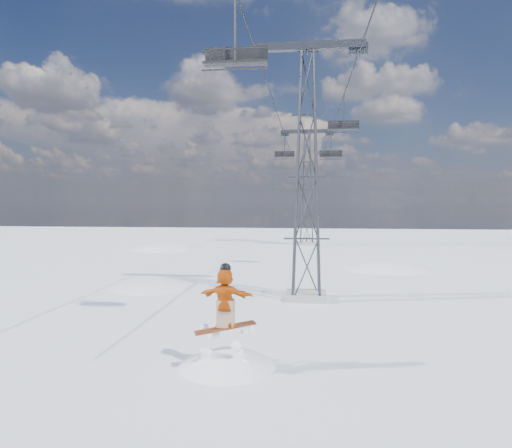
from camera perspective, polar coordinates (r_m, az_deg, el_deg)
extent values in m
plane|color=white|center=(13.33, 2.63, -16.63)|extent=(120.00, 120.00, 0.00)
sphere|color=white|center=(26.75, -12.43, -24.03)|extent=(16.00, 16.00, 16.00)
sphere|color=white|center=(33.98, 15.68, -21.41)|extent=(20.00, 20.00, 20.00)
sphere|color=white|center=(45.04, -10.98, -16.35)|extent=(22.00, 22.00, 22.00)
cube|color=#999999|center=(20.98, 6.29, -8.92)|extent=(1.80, 1.80, 0.30)
cube|color=#2F3137|center=(21.62, 6.47, 21.23)|extent=(5.00, 0.35, 0.35)
cube|color=#2F3137|center=(21.67, 0.24, 20.65)|extent=(0.80, 0.25, 0.50)
cube|color=#2F3137|center=(21.67, 12.69, 20.58)|extent=(0.80, 0.25, 0.50)
cube|color=#999999|center=(45.74, 6.34, -2.45)|extent=(1.80, 1.80, 0.30)
cube|color=#2F3137|center=(46.03, 6.42, 11.44)|extent=(5.00, 0.35, 0.35)
cube|color=#2F3137|center=(46.06, 3.63, 11.20)|extent=(0.80, 0.25, 0.50)
cube|color=#2F3137|center=(46.06, 9.21, 11.16)|extent=(0.80, 0.25, 0.50)
cylinder|color=black|center=(32.73, 2.46, 14.22)|extent=(0.06, 51.00, 0.06)
cylinder|color=black|center=(32.73, 10.41, 14.18)|extent=(0.06, 51.00, 0.06)
sphere|color=white|center=(13.59, -3.57, -24.29)|extent=(4.40, 4.40, 4.40)
cube|color=#A84616|center=(12.24, -3.87, -12.82)|extent=(1.60, 0.89, 0.23)
imported|color=#C54A08|center=(12.05, -3.88, -9.16)|extent=(1.50, 0.67, 1.56)
cube|color=#A08363|center=(12.14, -3.87, -11.10)|extent=(0.48, 0.39, 0.72)
sphere|color=black|center=(11.91, -3.89, -5.60)|extent=(0.29, 0.29, 0.29)
cylinder|color=black|center=(15.19, -2.61, 23.36)|extent=(0.08, 0.08, 2.17)
cube|color=black|center=(14.85, -2.60, 19.42)|extent=(1.98, 0.44, 0.08)
cube|color=black|center=(15.14, -2.46, 20.27)|extent=(1.98, 0.06, 0.54)
cylinder|color=black|center=(14.54, -2.76, 18.76)|extent=(1.98, 0.06, 0.06)
cylinder|color=black|center=(14.67, -2.79, 21.04)|extent=(1.98, 0.05, 0.05)
cylinder|color=black|center=(28.85, 10.93, 13.61)|extent=(0.08, 0.08, 2.06)
cube|color=black|center=(28.67, 10.91, 11.58)|extent=(1.88, 0.42, 0.08)
cube|color=black|center=(28.92, 10.88, 12.07)|extent=(1.88, 0.06, 0.52)
cylinder|color=black|center=(28.41, 10.94, 11.19)|extent=(1.88, 0.06, 0.06)
cylinder|color=black|center=(28.45, 10.96, 12.32)|extent=(1.88, 0.05, 0.05)
cylinder|color=black|center=(45.19, 3.58, 9.74)|extent=(0.08, 0.08, 2.12)
cube|color=black|center=(45.08, 3.58, 8.41)|extent=(1.93, 0.43, 0.08)
cube|color=black|center=(45.32, 3.59, 8.74)|extent=(1.93, 0.06, 0.53)
cylinder|color=black|center=(44.81, 3.56, 8.13)|extent=(1.93, 0.06, 0.06)
cylinder|color=black|center=(44.82, 3.56, 8.87)|extent=(1.93, 0.05, 0.05)
cylinder|color=black|center=(43.60, 9.35, 9.83)|extent=(0.08, 0.08, 2.32)
cube|color=black|center=(43.48, 9.33, 8.31)|extent=(2.11, 0.47, 0.08)
cube|color=black|center=(43.74, 9.32, 8.69)|extent=(2.11, 0.06, 0.58)
cylinder|color=black|center=(43.19, 9.35, 7.99)|extent=(2.11, 0.06, 0.06)
cylinder|color=black|center=(43.20, 9.36, 8.84)|extent=(2.11, 0.05, 0.05)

